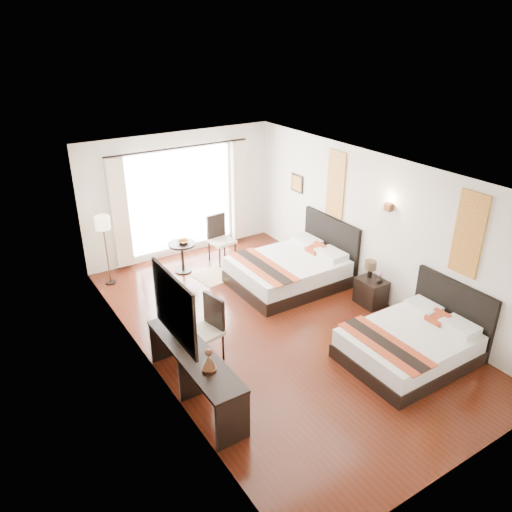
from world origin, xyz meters
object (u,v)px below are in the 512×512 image
bed_far (292,269)px  table_lamp (370,266)px  vase (379,280)px  window_chair (221,248)px  television (177,320)px  desk_chair (205,341)px  fruit_bowl (183,242)px  nightstand (371,292)px  floor_lamp (103,227)px  bed_near (412,343)px  side_table (183,257)px  console_desk (195,374)px

bed_far → table_lamp: bed_far is taller
vase → table_lamp: bearing=88.9°
bed_far → window_chair: size_ratio=2.08×
television → desk_chair: bearing=-76.1°
fruit_bowl → nightstand: bearing=-52.7°
nightstand → floor_lamp: floor_lamp is taller
nightstand → desk_chair: size_ratio=0.50×
bed_near → vase: bed_near is taller
nightstand → side_table: 4.00m
bed_near → desk_chair: size_ratio=1.87×
table_lamp → bed_near: bearing=-112.5°
vase → side_table: bearing=126.5°
table_lamp → console_desk: (-4.01, -0.66, -0.36)m
floor_lamp → fruit_bowl: (1.53, -0.35, -0.54)m
bed_far → window_chair: (-0.69, 1.71, 0.00)m
bed_near → table_lamp: 1.92m
bed_far → nightstand: 1.67m
nightstand → desk_chair: (-3.44, 0.15, 0.07)m
bed_far → table_lamp: bearing=-59.0°
floor_lamp → television: bearing=-90.4°
desk_chair → floor_lamp: (-0.48, 3.35, 0.91)m
nightstand → fruit_bowl: fruit_bowl is taller
table_lamp → console_desk: size_ratio=0.16×
table_lamp → side_table: table_lamp is taller
bed_near → table_lamp: bearing=67.5°
vase → desk_chair: (-3.47, 0.30, -0.24)m
fruit_bowl → television: bearing=-116.2°
bed_near → bed_far: size_ratio=0.90×
console_desk → bed_far: bearing=32.4°
television → desk_chair: size_ratio=0.72×
nightstand → window_chair: 3.51m
floor_lamp → window_chair: bearing=-7.3°
vase → desk_chair: bearing=175.0°
bed_near → fruit_bowl: size_ratio=8.54×
vase → desk_chair: size_ratio=0.12×
desk_chair → floor_lamp: size_ratio=0.73×
bed_near → table_lamp: (0.71, 1.73, 0.44)m
bed_near → nightstand: size_ratio=3.76×
console_desk → side_table: bearing=67.5°
desk_chair → floor_lamp: floor_lamp is taller
desk_chair → fruit_bowl: 3.20m
nightstand → desk_chair: bearing=177.5°
television → bed_far: bearing=-67.8°
vase → floor_lamp: (-3.95, 3.65, 0.67)m
bed_near → vase: (0.71, 1.47, 0.27)m
side_table → window_chair: (0.96, 0.01, -0.01)m
television → window_chair: 4.09m
nightstand → window_chair: bearing=114.9°
bed_far → nightstand: bed_far is taller
vase → console_desk: size_ratio=0.06×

